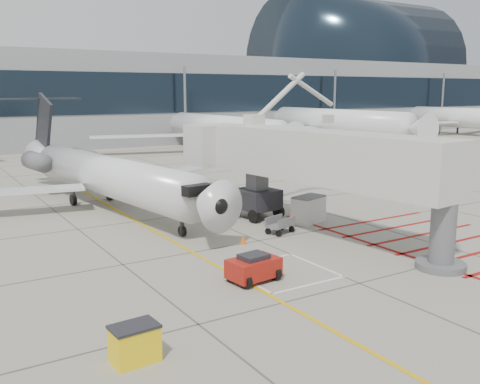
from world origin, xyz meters
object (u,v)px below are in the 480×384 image
spill_bin (135,343)px  jet_bridge (332,168)px  pushback_tug (254,267)px  regional_jet (122,157)px

spill_bin → jet_bridge: bearing=23.9°
pushback_tug → regional_jet: bearing=85.0°
jet_bridge → regional_jet: bearing=116.9°
jet_bridge → pushback_tug: 9.11m
jet_bridge → pushback_tug: bearing=-161.9°
jet_bridge → pushback_tug: (-7.64, -3.60, -3.42)m
jet_bridge → spill_bin: jet_bridge is taller
spill_bin → regional_jet: bearing=67.4°
pushback_tug → spill_bin: pushback_tug is taller
regional_jet → spill_bin: regional_jet is taller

